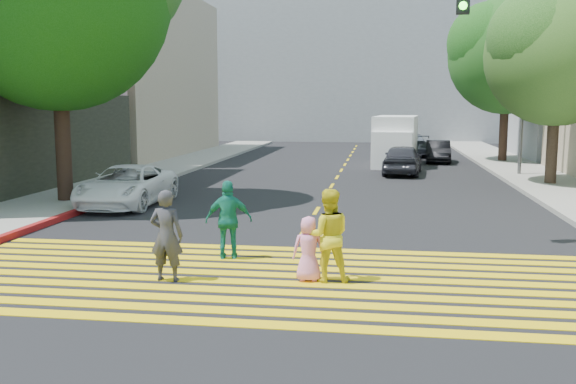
% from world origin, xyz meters
% --- Properties ---
extents(ground, '(120.00, 120.00, 0.00)m').
position_xyz_m(ground, '(0.00, 0.00, 0.00)').
color(ground, black).
extents(sidewalk_left, '(3.00, 40.00, 0.15)m').
position_xyz_m(sidewalk_left, '(-8.50, 22.00, 0.07)').
color(sidewalk_left, gray).
rests_on(sidewalk_left, ground).
extents(sidewalk_right, '(3.00, 60.00, 0.15)m').
position_xyz_m(sidewalk_right, '(8.50, 15.00, 0.07)').
color(sidewalk_right, gray).
rests_on(sidewalk_right, ground).
extents(curb_red, '(0.20, 8.00, 0.16)m').
position_xyz_m(curb_red, '(-6.90, 6.00, 0.08)').
color(curb_red, maroon).
rests_on(curb_red, ground).
extents(crosswalk, '(13.40, 5.30, 0.01)m').
position_xyz_m(crosswalk, '(0.00, 1.28, 0.01)').
color(crosswalk, yellow).
rests_on(crosswalk, ground).
extents(lane_line, '(0.12, 34.40, 0.01)m').
position_xyz_m(lane_line, '(0.00, 22.50, 0.01)').
color(lane_line, yellow).
rests_on(lane_line, ground).
extents(building_left_tan, '(12.00, 16.00, 10.00)m').
position_xyz_m(building_left_tan, '(-16.00, 28.00, 5.00)').
color(building_left_tan, tan).
rests_on(building_left_tan, ground).
extents(backdrop_block, '(30.00, 8.00, 12.00)m').
position_xyz_m(backdrop_block, '(0.00, 48.00, 6.00)').
color(backdrop_block, gray).
rests_on(backdrop_block, ground).
extents(tree_right_near, '(7.12, 7.09, 7.96)m').
position_xyz_m(tree_right_near, '(8.54, 16.04, 5.39)').
color(tree_right_near, black).
rests_on(tree_right_near, ground).
extents(tree_right_far, '(7.50, 7.24, 9.03)m').
position_xyz_m(tree_right_far, '(8.55, 26.20, 6.10)').
color(tree_right_far, '#452C1F').
rests_on(tree_right_far, ground).
extents(pedestrian_man, '(0.63, 0.42, 1.70)m').
position_xyz_m(pedestrian_man, '(-1.93, 0.89, 0.85)').
color(pedestrian_man, '#34343A').
rests_on(pedestrian_man, ground).
extents(pedestrian_woman, '(0.92, 0.77, 1.71)m').
position_xyz_m(pedestrian_woman, '(0.99, 1.29, 0.86)').
color(pedestrian_woman, yellow).
rests_on(pedestrian_woman, ground).
extents(pedestrian_child, '(0.64, 0.46, 1.21)m').
position_xyz_m(pedestrian_child, '(0.64, 1.24, 0.60)').
color(pedestrian_child, pink).
rests_on(pedestrian_child, ground).
extents(pedestrian_extra, '(1.03, 0.59, 1.65)m').
position_xyz_m(pedestrian_extra, '(-1.20, 2.70, 0.83)').
color(pedestrian_extra, '#167662').
rests_on(pedestrian_extra, ground).
extents(white_sedan, '(2.17, 4.64, 1.28)m').
position_xyz_m(white_sedan, '(-6.07, 9.11, 0.64)').
color(white_sedan, white).
rests_on(white_sedan, ground).
extents(dark_car_near, '(2.03, 4.24, 1.40)m').
position_xyz_m(dark_car_near, '(2.88, 19.63, 0.70)').
color(dark_car_near, '#26262D').
rests_on(dark_car_near, ground).
extents(silver_car, '(2.58, 5.16, 1.44)m').
position_xyz_m(silver_car, '(3.51, 30.20, 0.72)').
color(silver_car, slate).
rests_on(silver_car, ground).
extents(dark_car_parked, '(1.46, 3.73, 1.21)m').
position_xyz_m(dark_car_parked, '(5.01, 26.02, 0.60)').
color(dark_car_parked, black).
rests_on(dark_car_parked, ground).
extents(white_van, '(2.53, 5.63, 2.58)m').
position_xyz_m(white_van, '(2.63, 23.96, 1.22)').
color(white_van, white).
rests_on(white_van, ground).
extents(street_lamp, '(1.86, 0.64, 8.30)m').
position_xyz_m(street_lamp, '(7.81, 19.24, 4.77)').
color(street_lamp, '#5C5C5C').
rests_on(street_lamp, ground).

